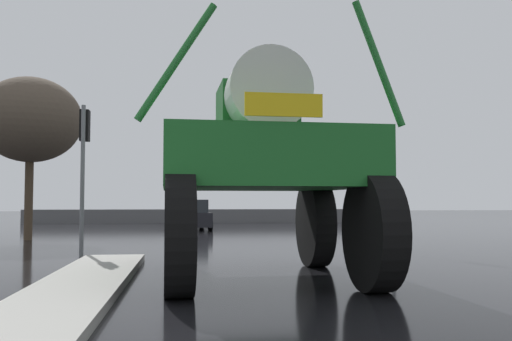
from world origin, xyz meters
TOP-DOWN VIEW (x-y plane):
  - ground_plane at (0.00, 18.00)m, footprint 120.00×120.00m
  - median_island at (-3.89, 5.33)m, footprint 1.40×10.41m
  - oversize_sprayer at (-0.79, 6.93)m, footprint 4.31×5.64m
  - sedan_ahead at (-2.04, 25.28)m, footprint 2.30×4.29m
  - traffic_signal_near_left at (-4.91, 11.79)m, footprint 0.24×0.54m
  - traffic_signal_near_right at (3.58, 11.80)m, footprint 0.24×0.54m
  - bare_tree_left at (-8.03, 18.23)m, footprint 3.77×3.77m
  - roadside_barrier at (0.00, 33.52)m, footprint 25.18×0.24m

SIDE VIEW (x-z plane):
  - ground_plane at x=0.00m, z-range 0.00..0.00m
  - median_island at x=-3.89m, z-range 0.00..0.15m
  - roadside_barrier at x=0.00m, z-range 0.00..0.90m
  - sedan_ahead at x=-2.04m, z-range -0.05..1.47m
  - oversize_sprayer at x=-0.79m, z-range -0.26..4.44m
  - traffic_signal_near_right at x=3.58m, z-range 0.79..4.26m
  - traffic_signal_near_left at x=-4.91m, z-range 0.92..4.92m
  - bare_tree_left at x=-8.03m, z-range 1.43..7.54m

